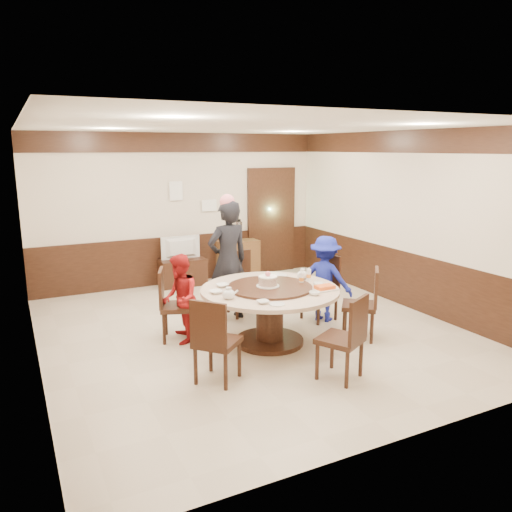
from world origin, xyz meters
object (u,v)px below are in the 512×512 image
television (182,248)px  birthday_cake (268,281)px  banquet_table (270,304)px  person_red (180,299)px  side_cabinet (238,259)px  shrimp_platter (325,288)px  person_standing (228,261)px  thermos (238,231)px  person_blue (325,279)px  tv_stand (182,272)px

television → birthday_cake: bearing=92.5°
banquet_table → person_red: bearing=150.6°
banquet_table → side_cabinet: size_ratio=2.25×
person_red → shrimp_platter: size_ratio=3.93×
person_standing → thermos: 2.43m
person_standing → thermos: bearing=-124.8°
shrimp_platter → side_cabinet: size_ratio=0.38×
shrimp_platter → thermos: thermos is taller
person_red → shrimp_platter: person_red is taller
banquet_table → person_standing: person_standing is taller
person_blue → tv_stand: size_ratio=1.50×
birthday_cake → shrimp_platter: bearing=-32.5°
shrimp_platter → tv_stand: shrimp_platter is taller
shrimp_platter → tv_stand: size_ratio=0.35×
television → side_cabinet: 1.21m
person_standing → thermos: size_ratio=4.71×
person_blue → side_cabinet: bearing=-33.9°
person_red → person_blue: bearing=99.7°
shrimp_platter → side_cabinet: bearing=82.9°
person_standing → tv_stand: size_ratio=2.10×
birthday_cake → thermos: size_ratio=0.78×
person_red → side_cabinet: 3.41m
birthday_cake → thermos: bearing=71.7°
person_blue → television: 3.09m
banquet_table → shrimp_platter: (0.59, -0.39, 0.24)m
banquet_table → shrimp_platter: shrimp_platter is taller
person_red → side_cabinet: bearing=156.0°
banquet_table → thermos: size_ratio=4.73×
television → side_cabinet: size_ratio=0.92×
person_red → shrimp_platter: 1.89m
person_red → shrimp_platter: bearing=72.5°
banquet_table → side_cabinet: (1.04, 3.28, -0.16)m
person_standing → thermos: (1.15, 2.14, 0.05)m
person_red → person_blue: person_blue is taller
banquet_table → tv_stand: bearing=92.1°
banquet_table → tv_stand: 3.26m
person_blue → shrimp_platter: (-0.57, -0.83, 0.14)m
banquet_table → birthday_cake: birthday_cake is taller
person_blue → banquet_table: bearing=74.3°
banquet_table → thermos: 3.47m
person_red → shrimp_platter: (1.61, -0.97, 0.19)m
television → thermos: thermos is taller
shrimp_platter → television: 3.71m
person_red → thermos: 3.43m
person_blue → shrimp_platter: bearing=108.9°
shrimp_platter → tv_stand: 3.74m
side_cabinet → person_standing: bearing=-118.0°
birthday_cake → person_standing: bearing=93.4°
shrimp_platter → person_standing: bearing=114.1°
television → thermos: (1.17, 0.03, 0.23)m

